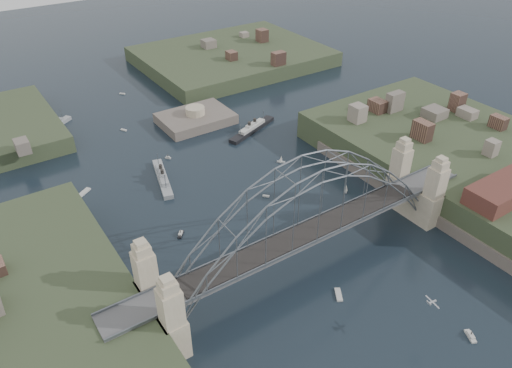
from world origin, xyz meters
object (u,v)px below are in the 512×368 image
object	(u,v)px
fort_island	(196,124)
naval_cruiser_near	(162,178)
ocean_liner	(252,129)
wharf_shed	(507,189)
bridge	(308,217)
naval_cruiser_far	(53,126)

from	to	relation	value
fort_island	naval_cruiser_near	xyz separation A→B (m)	(-22.90, -24.72, 1.19)
ocean_liner	wharf_shed	bearing A→B (deg)	-73.69
fort_island	bridge	bearing A→B (deg)	-99.73
bridge	naval_cruiser_far	xyz separation A→B (m)	(-26.52, 91.02, -11.56)
fort_island	ocean_liner	distance (m)	18.72
naval_cruiser_near	naval_cruiser_far	size ratio (longest dim) A/B	1.40
fort_island	naval_cruiser_near	size ratio (longest dim) A/B	1.21
fort_island	ocean_liner	world-z (taller)	fort_island
wharf_shed	naval_cruiser_near	distance (m)	81.32
naval_cruiser_far	ocean_liner	bearing A→B (deg)	-35.34
wharf_shed	naval_cruiser_far	size ratio (longest dim) A/B	1.53
bridge	naval_cruiser_near	xyz separation A→B (m)	(-10.90, 45.28, -11.47)
naval_cruiser_near	naval_cruiser_far	distance (m)	48.33
bridge	naval_cruiser_near	distance (m)	47.97
wharf_shed	ocean_liner	size ratio (longest dim) A/B	1.01
bridge	ocean_liner	size ratio (longest dim) A/B	4.26
wharf_shed	naval_cruiser_far	xyz separation A→B (m)	(-70.52, 105.02, -9.23)
bridge	wharf_shed	world-z (taller)	bridge
fort_island	naval_cruiser_far	size ratio (longest dim) A/B	1.69
bridge	naval_cruiser_far	bearing A→B (deg)	106.25
fort_island	naval_cruiser_near	distance (m)	33.72
bridge	naval_cruiser_far	size ratio (longest dim) A/B	6.44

